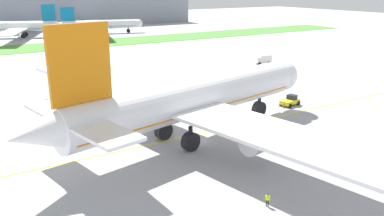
{
  "coord_description": "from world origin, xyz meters",
  "views": [
    {
      "loc": [
        -31.0,
        -49.82,
        23.32
      ],
      "look_at": [
        1.65,
        3.4,
        4.16
      ],
      "focal_mm": 37.56,
      "sensor_mm": 36.0,
      "label": 1
    }
  ],
  "objects_px": {
    "parked_airliner_far_outer": "(99,25)",
    "airliner_foreground": "(190,100)",
    "parked_airliner_far_right": "(19,27)",
    "pushback_tug": "(290,101)",
    "service_truck_fuel_bowser": "(264,59)",
    "ground_crew_wingwalker_port": "(268,199)"
  },
  "relations": [
    {
      "from": "parked_airliner_far_outer",
      "to": "airliner_foreground",
      "type": "bearing_deg",
      "value": -103.79
    },
    {
      "from": "airliner_foreground",
      "to": "parked_airliner_far_outer",
      "type": "relative_size",
      "value": 1.23
    },
    {
      "from": "parked_airliner_far_right",
      "to": "airliner_foreground",
      "type": "bearing_deg",
      "value": -89.76
    },
    {
      "from": "pushback_tug",
      "to": "parked_airliner_far_outer",
      "type": "height_order",
      "value": "parked_airliner_far_outer"
    },
    {
      "from": "parked_airliner_far_right",
      "to": "service_truck_fuel_bowser",
      "type": "bearing_deg",
      "value": -64.16
    },
    {
      "from": "service_truck_fuel_bowser",
      "to": "parked_airliner_far_right",
      "type": "distance_m",
      "value": 120.72
    },
    {
      "from": "airliner_foreground",
      "to": "parked_airliner_far_right",
      "type": "relative_size",
      "value": 1.33
    },
    {
      "from": "parked_airliner_far_outer",
      "to": "parked_airliner_far_right",
      "type": "bearing_deg",
      "value": 174.37
    },
    {
      "from": "pushback_tug",
      "to": "airliner_foreground",
      "type": "bearing_deg",
      "value": -168.37
    },
    {
      "from": "ground_crew_wingwalker_port",
      "to": "parked_airliner_far_outer",
      "type": "height_order",
      "value": "parked_airliner_far_outer"
    },
    {
      "from": "airliner_foreground",
      "to": "ground_crew_wingwalker_port",
      "type": "height_order",
      "value": "airliner_foreground"
    },
    {
      "from": "parked_airliner_far_right",
      "to": "parked_airliner_far_outer",
      "type": "bearing_deg",
      "value": -5.63
    },
    {
      "from": "ground_crew_wingwalker_port",
      "to": "parked_airliner_far_right",
      "type": "bearing_deg",
      "value": 89.19
    },
    {
      "from": "airliner_foreground",
      "to": "ground_crew_wingwalker_port",
      "type": "relative_size",
      "value": 54.47
    },
    {
      "from": "pushback_tug",
      "to": "ground_crew_wingwalker_port",
      "type": "relative_size",
      "value": 3.93
    },
    {
      "from": "airliner_foreground",
      "to": "parked_airliner_far_right",
      "type": "height_order",
      "value": "airliner_foreground"
    },
    {
      "from": "airliner_foreground",
      "to": "ground_crew_wingwalker_port",
      "type": "distance_m",
      "value": 22.34
    },
    {
      "from": "parked_airliner_far_right",
      "to": "pushback_tug",
      "type": "bearing_deg",
      "value": -79.18
    },
    {
      "from": "airliner_foreground",
      "to": "parked_airliner_far_outer",
      "type": "xyz_separation_m",
      "value": [
        36.06,
        146.96,
        -2.01
      ]
    },
    {
      "from": "ground_crew_wingwalker_port",
      "to": "parked_airliner_far_outer",
      "type": "bearing_deg",
      "value": 76.92
    },
    {
      "from": "airliner_foreground",
      "to": "pushback_tug",
      "type": "bearing_deg",
      "value": 11.63
    },
    {
      "from": "airliner_foreground",
      "to": "service_truck_fuel_bowser",
      "type": "bearing_deg",
      "value": 38.93
    }
  ]
}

